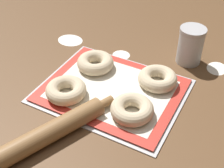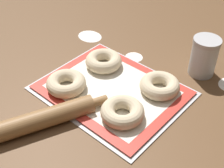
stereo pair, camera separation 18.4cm
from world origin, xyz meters
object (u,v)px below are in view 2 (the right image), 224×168
(bagel_front_left, at_px, (66,83))
(rolling_pin, at_px, (33,122))
(baking_tray, at_px, (112,91))
(bagel_front_right, at_px, (122,112))
(flour_canister, at_px, (204,56))
(bagel_back_left, at_px, (104,61))
(bagel_back_right, at_px, (160,86))

(bagel_front_left, bearing_deg, rolling_pin, -72.52)
(baking_tray, xyz_separation_m, bagel_front_right, (0.11, -0.08, 0.03))
(rolling_pin, bearing_deg, flour_canister, 67.94)
(bagel_front_right, height_order, bagel_back_left, same)
(baking_tray, bearing_deg, bagel_back_left, 144.65)
(bagel_back_right, distance_m, flour_canister, 0.20)
(rolling_pin, bearing_deg, baking_tray, 77.79)
(bagel_back_right, xyz_separation_m, rolling_pin, (-0.18, -0.37, -0.00))
(bagel_front_right, distance_m, bagel_back_right, 0.18)
(rolling_pin, bearing_deg, bagel_back_right, 64.06)
(flour_canister, xyz_separation_m, rolling_pin, (-0.23, -0.57, -0.04))
(bagel_front_left, distance_m, flour_canister, 0.48)
(bagel_back_left, bearing_deg, rolling_pin, -81.97)
(bagel_back_left, xyz_separation_m, rolling_pin, (0.05, -0.35, -0.00))
(baking_tray, height_order, rolling_pin, rolling_pin)
(bagel_back_right, bearing_deg, bagel_back_left, -175.04)
(bagel_front_left, xyz_separation_m, bagel_front_right, (0.23, 0.02, 0.00))
(baking_tray, xyz_separation_m, bagel_back_left, (-0.11, 0.08, 0.03))
(flour_canister, relative_size, rolling_pin, 0.32)
(bagel_front_left, height_order, bagel_front_right, same)
(bagel_front_right, height_order, flour_canister, flour_canister)
(bagel_back_left, height_order, flour_canister, flour_canister)
(baking_tray, height_order, bagel_back_right, bagel_back_right)
(bagel_front_left, bearing_deg, bagel_back_right, 39.46)
(bagel_front_left, bearing_deg, bagel_front_right, 5.42)
(bagel_front_left, relative_size, rolling_pin, 0.30)
(bagel_back_right, bearing_deg, bagel_front_right, -94.15)
(bagel_front_right, height_order, bagel_back_right, same)
(bagel_front_left, distance_m, bagel_back_left, 0.18)
(baking_tray, height_order, bagel_back_left, bagel_back_left)
(baking_tray, relative_size, bagel_back_left, 3.52)
(baking_tray, height_order, bagel_front_right, bagel_front_right)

